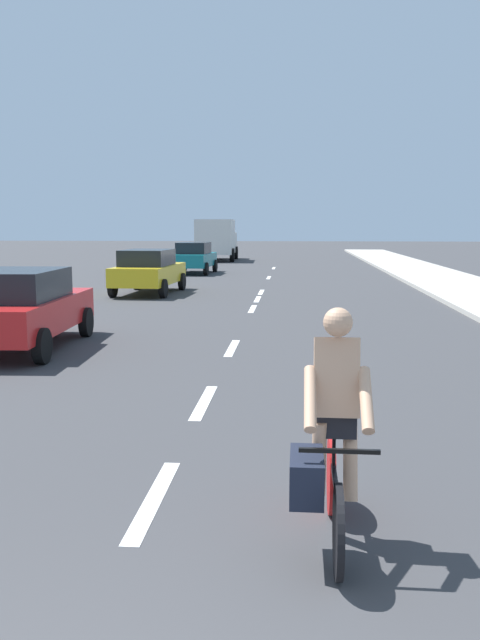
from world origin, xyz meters
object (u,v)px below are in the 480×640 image
Objects in this scene: parked_car_red at (19,307)px; parked_car_teal at (194,257)px; cyclist at (329,439)px; parked_car_yellow at (149,270)px; delivery_truck at (217,239)px.

parked_car_teal is (0.30, 20.74, -0.00)m from parked_car_red.
parked_car_red is at bearing -53.19° from cyclist.
cyclist is 9.52m from parked_car_red.
cyclist is 28.89m from parked_car_teal.
parked_car_red is at bearing -88.11° from parked_car_yellow.
parked_car_red is 10.75m from parked_car_yellow.
delivery_truck is (-5.72, 40.91, 0.67)m from cyclist.
parked_car_red and parked_car_teal have the same top height.
parked_car_teal is at bearing -79.01° from cyclist.
parked_car_red is 1.10× the size of parked_car_teal.
delivery_truck reaches higher than parked_car_teal.
parked_car_yellow is at bearing -73.12° from cyclist.
cyclist is 0.43× the size of parked_car_yellow.
cyclist is 0.46× the size of parked_car_teal.
parked_car_yellow and parked_car_teal have the same top height.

